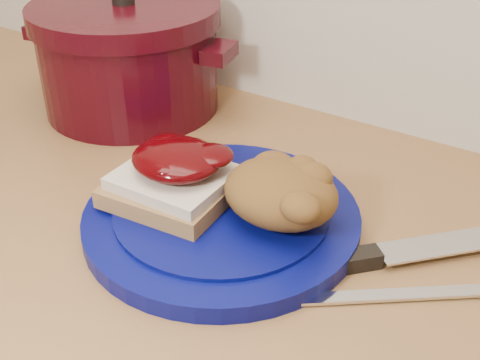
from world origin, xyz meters
The scene contains 7 objects.
plate centered at (0.03, 1.49, 0.91)m, with size 0.29×0.29×0.02m, color #050952.
sandwich centered at (-0.02, 1.48, 0.95)m, with size 0.13×0.12×0.06m.
stuffing_mound centered at (0.09, 1.51, 0.95)m, with size 0.12×0.10×0.06m, color brown.
chef_knife centered at (0.18, 1.51, 0.91)m, with size 0.23×0.24×0.02m.
butter_knife centered at (0.23, 1.49, 0.90)m, with size 0.19×0.01×0.00m, color silver.
dutch_oven centered at (-0.25, 1.66, 0.98)m, with size 0.32×0.31×0.17m.
pepper_grinder centered at (-0.34, 1.70, 0.97)m, with size 0.06×0.06×0.13m.
Camera 1 is at (0.33, 1.07, 1.28)m, focal length 45.00 mm.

